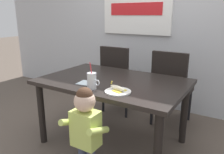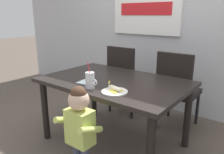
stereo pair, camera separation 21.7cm
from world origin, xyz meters
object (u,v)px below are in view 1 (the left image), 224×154
object	(u,v)px
dining_chair_right	(171,85)
snack_plate	(118,91)
dining_table	(113,88)
milk_cup	(92,82)
dining_chair_left	(118,76)
peeled_banana	(118,88)
paper_napkin	(86,83)
toddler_standing	(85,125)

from	to	relation	value
dining_chair_right	snack_plate	world-z (taller)	dining_chair_right
dining_table	snack_plate	distance (m)	0.39
milk_cup	dining_chair_right	bearing A→B (deg)	69.39
dining_table	dining_chair_left	world-z (taller)	dining_chair_left
peeled_banana	dining_table	bearing A→B (deg)	128.00
dining_table	paper_napkin	xyz separation A→B (m)	(-0.17, -0.24, 0.09)
dining_chair_right	dining_table	bearing A→B (deg)	61.10
dining_table	milk_cup	xyz separation A→B (m)	(-0.01, -0.35, 0.16)
toddler_standing	milk_cup	size ratio (longest dim) A/B	3.34
dining_table	paper_napkin	size ratio (longest dim) A/B	9.84
snack_plate	paper_napkin	distance (m)	0.41
peeled_banana	paper_napkin	xyz separation A→B (m)	(-0.39, 0.05, -0.03)
toddler_standing	dining_chair_left	bearing A→B (deg)	109.71
milk_cup	peeled_banana	xyz separation A→B (m)	(0.23, 0.06, -0.04)
milk_cup	snack_plate	size ratio (longest dim) A/B	1.09
dining_table	snack_plate	world-z (taller)	snack_plate
dining_table	dining_chair_left	xyz separation A→B (m)	(-0.35, 0.72, -0.09)
dining_table	snack_plate	size ratio (longest dim) A/B	6.42
dining_chair_left	peeled_banana	size ratio (longest dim) A/B	5.47
dining_table	dining_chair_right	bearing A→B (deg)	61.10
dining_table	peeled_banana	size ratio (longest dim) A/B	8.41
dining_chair_left	milk_cup	size ratio (longest dim) A/B	3.83
milk_cup	snack_plate	world-z (taller)	milk_cup
dining_table	paper_napkin	world-z (taller)	paper_napkin
dining_chair_left	peeled_banana	xyz separation A→B (m)	(0.58, -1.01, 0.21)
dining_table	toddler_standing	bearing A→B (deg)	-78.34
toddler_standing	snack_plate	world-z (taller)	toddler_standing
dining_table	paper_napkin	bearing A→B (deg)	-124.80
milk_cup	paper_napkin	size ratio (longest dim) A/B	1.67
paper_napkin	dining_chair_right	bearing A→B (deg)	59.56
toddler_standing	paper_napkin	bearing A→B (deg)	127.11
dining_chair_left	peeled_banana	distance (m)	1.19
peeled_banana	paper_napkin	distance (m)	0.40
dining_table	peeled_banana	world-z (taller)	peeled_banana
snack_plate	peeled_banana	xyz separation A→B (m)	(-0.01, 0.01, 0.03)
milk_cup	snack_plate	distance (m)	0.25
toddler_standing	peeled_banana	world-z (taller)	toddler_standing
milk_cup	paper_napkin	distance (m)	0.21
snack_plate	toddler_standing	bearing A→B (deg)	-108.34
toddler_standing	milk_cup	xyz separation A→B (m)	(-0.13, 0.28, 0.26)
snack_plate	dining_chair_right	bearing A→B (deg)	81.11
dining_table	dining_chair_right	distance (m)	0.83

